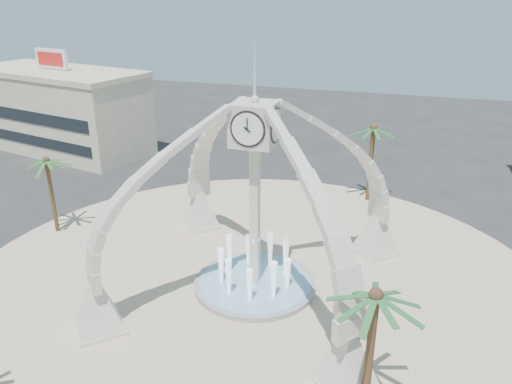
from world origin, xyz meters
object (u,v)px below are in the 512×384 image
(fountain, at_px, (255,283))
(palm_north, at_px, (374,129))
(palm_west, at_px, (46,162))
(clock_tower, at_px, (255,196))
(palm_east, at_px, (376,297))

(fountain, bearing_deg, palm_north, 72.62)
(palm_west, bearing_deg, fountain, -8.68)
(clock_tower, relative_size, palm_north, 2.31)
(fountain, relative_size, palm_west, 1.18)
(clock_tower, xyz_separation_m, fountain, (0.00, 0.00, -6.20))
(fountain, relative_size, palm_north, 1.03)
(palm_north, bearing_deg, fountain, -107.38)
(clock_tower, relative_size, fountain, 2.24)
(palm_east, relative_size, palm_west, 1.00)
(palm_east, bearing_deg, palm_north, 96.22)
(palm_east, xyz_separation_m, palm_north, (-2.71, 24.92, 0.94))
(clock_tower, distance_m, palm_east, 11.21)
(fountain, bearing_deg, palm_west, 171.32)
(fountain, height_order, palm_east, palm_east)
(palm_west, relative_size, palm_north, 0.87)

